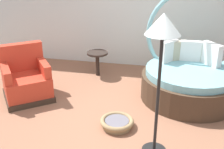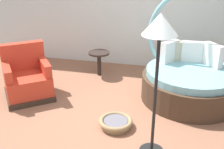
{
  "view_description": "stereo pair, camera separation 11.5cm",
  "coord_description": "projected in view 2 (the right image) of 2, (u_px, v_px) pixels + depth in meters",
  "views": [
    {
      "loc": [
        0.65,
        -3.63,
        2.38
      ],
      "look_at": [
        -0.23,
        0.52,
        0.55
      ],
      "focal_mm": 44.38,
      "sensor_mm": 36.0,
      "label": 1
    },
    {
      "loc": [
        0.76,
        -3.6,
        2.38
      ],
      "look_at": [
        -0.23,
        0.52,
        0.55
      ],
      "focal_mm": 44.38,
      "sensor_mm": 36.0,
      "label": 2
    }
  ],
  "objects": [
    {
      "name": "red_armchair",
      "position": [
        27.0,
        79.0,
        4.98
      ],
      "size": [
        1.12,
        1.12,
        0.94
      ],
      "color": "#38281E",
      "rests_on": "ground_plane"
    },
    {
      "name": "side_table",
      "position": [
        99.0,
        56.0,
        5.82
      ],
      "size": [
        0.44,
        0.44,
        0.52
      ],
      "color": "#2D231E",
      "rests_on": "ground_plane"
    },
    {
      "name": "floor_lamp",
      "position": [
        159.0,
        39.0,
        3.03
      ],
      "size": [
        0.4,
        0.4,
        1.82
      ],
      "color": "black",
      "rests_on": "ground_plane"
    },
    {
      "name": "ground_plane",
      "position": [
        119.0,
        122.0,
        4.32
      ],
      "size": [
        8.0,
        8.0,
        0.02
      ],
      "primitive_type": "cube",
      "color": "#936047"
    },
    {
      "name": "round_daybed",
      "position": [
        191.0,
        77.0,
        4.91
      ],
      "size": [
        1.7,
        1.7,
        1.9
      ],
      "color": "#473323",
      "rests_on": "ground_plane"
    },
    {
      "name": "pet_basket",
      "position": [
        116.0,
        123.0,
        4.15
      ],
      "size": [
        0.51,
        0.51,
        0.13
      ],
      "color": "#9E7F56",
      "rests_on": "ground_plane"
    }
  ]
}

